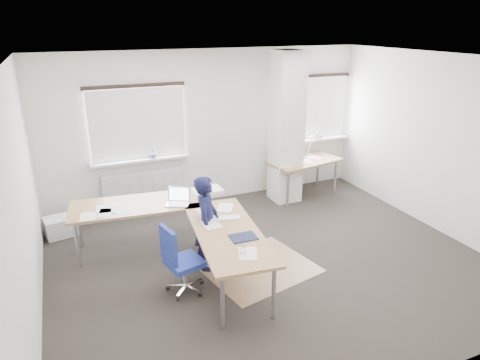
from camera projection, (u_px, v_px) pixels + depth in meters
name	position (u px, v px, depth m)	size (l,w,h in m)	color
ground	(269.00, 261.00, 6.15)	(6.00, 6.00, 0.00)	#282320
room_shell	(269.00, 134.00, 6.00)	(6.04, 5.04, 2.82)	silver
floor_mat	(259.00, 268.00, 5.97)	(1.43, 1.21, 0.01)	#9A7754
white_crate	(62.00, 226.00, 6.85)	(0.51, 0.36, 0.31)	white
desk_main	(185.00, 218.00, 5.89)	(2.41, 2.85, 0.96)	brown
desk_side	(304.00, 162.00, 8.22)	(1.50, 0.93, 1.22)	brown
task_chair	(183.00, 274.00, 5.36)	(0.52, 0.51, 0.94)	navy
person	(207.00, 223.00, 5.80)	(0.49, 0.32, 1.34)	black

